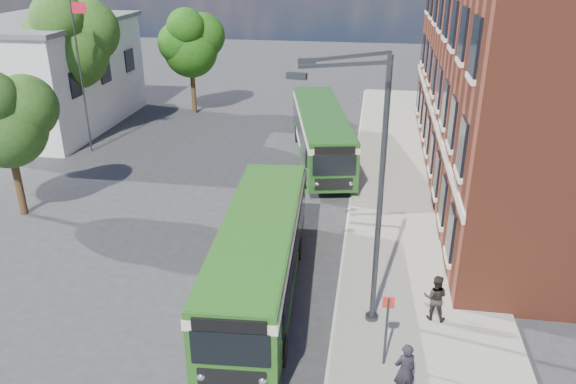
# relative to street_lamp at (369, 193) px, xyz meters

# --- Properties ---
(ground) EXTENTS (120.00, 120.00, 0.00)m
(ground) POSITION_rel_street_lamp_xyz_m (-4.84, 2.00, -4.79)
(ground) COLOR #2D2C2F
(ground) RESTS_ON ground
(pavement) EXTENTS (6.00, 48.00, 0.15)m
(pavement) POSITION_rel_street_lamp_xyz_m (2.16, 10.00, -4.72)
(pavement) COLOR gray
(pavement) RESTS_ON ground
(kerb_line) EXTENTS (0.12, 48.00, 0.01)m
(kerb_line) POSITION_rel_street_lamp_xyz_m (-0.89, 10.00, -4.79)
(kerb_line) COLOR beige
(kerb_line) RESTS_ON ground
(brick_office) EXTENTS (12.10, 26.00, 14.20)m
(brick_office) POSITION_rel_street_lamp_xyz_m (9.16, 14.00, 2.18)
(brick_office) COLOR brown
(brick_office) RESTS_ON ground
(white_building) EXTENTS (9.40, 13.40, 7.30)m
(white_building) POSITION_rel_street_lamp_xyz_m (-22.84, 20.00, -1.13)
(white_building) COLOR silver
(white_building) RESTS_ON ground
(flagpole) EXTENTS (0.95, 0.10, 9.00)m
(flagpole) POSITION_rel_street_lamp_xyz_m (-17.29, 15.00, 0.15)
(flagpole) COLOR #313336
(flagpole) RESTS_ON ground
(street_lamp) EXTENTS (2.96, 2.38, 9.00)m
(street_lamp) POSITION_rel_street_lamp_xyz_m (0.00, 0.00, 0.00)
(street_lamp) COLOR #313336
(street_lamp) RESTS_ON ground
(bus_stop_sign) EXTENTS (0.35, 0.08, 2.52)m
(bus_stop_sign) POSITION_rel_street_lamp_xyz_m (0.76, -2.20, -3.28)
(bus_stop_sign) COLOR #313336
(bus_stop_sign) RESTS_ON ground
(bus_front) EXTENTS (3.25, 11.32, 3.02)m
(bus_front) POSITION_rel_street_lamp_xyz_m (-3.72, 1.09, -2.96)
(bus_front) COLOR #26591A
(bus_front) RESTS_ON ground
(bus_rear) EXTENTS (5.04, 12.65, 3.02)m
(bus_rear) POSITION_rel_street_lamp_xyz_m (-3.01, 15.80, -2.96)
(bus_rear) COLOR #1E4C19
(bus_rear) RESTS_ON ground
(pedestrian_a) EXTENTS (0.75, 0.62, 1.74)m
(pedestrian_a) POSITION_rel_street_lamp_xyz_m (1.28, -3.45, -3.77)
(pedestrian_a) COLOR black
(pedestrian_a) RESTS_ON pavement
(pedestrian_b) EXTENTS (0.90, 0.75, 1.66)m
(pedestrian_b) POSITION_rel_street_lamp_xyz_m (2.42, 0.36, -3.81)
(pedestrian_b) COLOR black
(pedestrian_b) RESTS_ON pavement
(tree_left) EXTENTS (4.15, 3.94, 7.00)m
(tree_left) POSITION_rel_street_lamp_xyz_m (-16.23, 5.98, -0.04)
(tree_left) COLOR #3D2716
(tree_left) RESTS_ON ground
(tree_mid) EXTENTS (5.58, 5.31, 9.43)m
(tree_mid) POSITION_rel_street_lamp_xyz_m (-19.12, 17.49, 1.61)
(tree_mid) COLOR #3D2716
(tree_mid) RESTS_ON ground
(tree_right) EXTENTS (4.66, 4.43, 7.87)m
(tree_right) POSITION_rel_street_lamp_xyz_m (-13.63, 24.61, 0.55)
(tree_right) COLOR #3D2716
(tree_right) RESTS_ON ground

